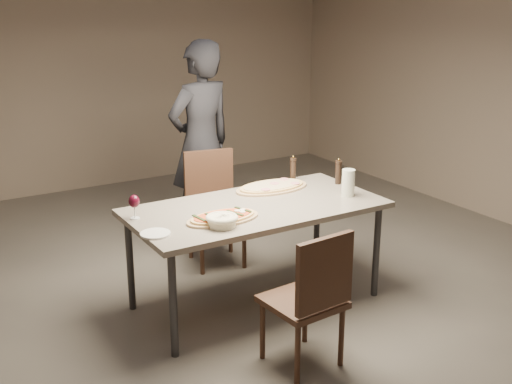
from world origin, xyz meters
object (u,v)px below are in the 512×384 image
zucchini_pizza (223,217)px  bread_basket (222,220)px  ham_pizza (272,187)px  chair_far (213,201)px  dining_table (256,213)px  pepper_mill_left (293,169)px  carafe (348,183)px  diner (201,143)px  chair_near (312,294)px

zucchini_pizza → bread_basket: bread_basket is taller
ham_pizza → chair_far: bearing=95.5°
dining_table → bread_basket: bearing=-148.7°
pepper_mill_left → chair_far: bearing=133.9°
carafe → chair_far: size_ratio=0.22×
chair_far → pepper_mill_left: bearing=144.6°
carafe → diner: diner is taller
ham_pizza → chair_far: (-0.21, 0.59, -0.24)m
diner → chair_far: bearing=63.4°
carafe → chair_near: bearing=-139.0°
carafe → chair_far: bearing=120.0°
zucchini_pizza → chair_far: bearing=48.4°
pepper_mill_left → chair_near: size_ratio=0.23×
carafe → diner: 1.56m
ham_pizza → chair_near: 1.32m
chair_near → zucchini_pizza: bearing=97.7°
zucchini_pizza → diner: (0.57, 1.47, 0.14)m
zucchini_pizza → carafe: size_ratio=2.57×
bread_basket → chair_far: chair_far is taller
carafe → chair_far: 1.23m
carafe → chair_near: (-0.87, -0.76, -0.35)m
dining_table → carafe: size_ratio=8.98×
diner → pepper_mill_left: bearing=98.7°
carafe → bread_basket: bearing=-175.4°
zucchini_pizza → dining_table: bearing=4.5°
zucchini_pizza → diner: bearing=50.9°
pepper_mill_left → zucchini_pizza: bearing=-150.4°
pepper_mill_left → chair_near: bearing=-120.0°
bread_basket → chair_near: 0.77m
chair_near → diner: (0.41, 2.25, 0.41)m
zucchini_pizza → bread_basket: size_ratio=2.44×
zucchini_pizza → chair_near: bearing=-95.6°
pepper_mill_left → carafe: size_ratio=1.02×
chair_far → bread_basket: bearing=76.1°
ham_pizza → diner: 1.06m
bread_basket → pepper_mill_left: 1.17m
zucchini_pizza → ham_pizza: (0.65, 0.42, -0.00)m
dining_table → carafe: carafe is taller
bread_basket → chair_near: chair_near is taller
bread_basket → pepper_mill_left: pepper_mill_left is taller
pepper_mill_left → chair_far: (-0.47, 0.49, -0.32)m
zucchini_pizza → pepper_mill_left: pepper_mill_left is taller
bread_basket → diner: size_ratio=0.12×
bread_basket → chair_far: 1.26m
ham_pizza → zucchini_pizza: bearing=-161.2°
pepper_mill_left → chair_far: 0.75m
chair_near → chair_far: bearing=76.8°
zucchini_pizza → chair_near: chair_near is taller
zucchini_pizza → diner: diner is taller
bread_basket → carafe: carafe is taller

